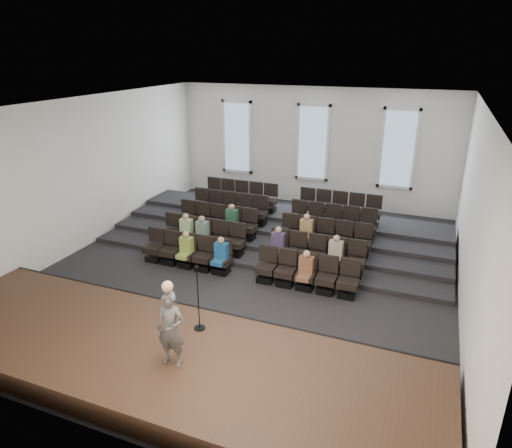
# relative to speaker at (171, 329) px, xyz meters

# --- Properties ---
(ground) EXTENTS (14.00, 14.00, 0.00)m
(ground) POSITION_rel_speaker_xyz_m (-0.51, 5.38, -1.30)
(ground) COLOR black
(ground) RESTS_ON ground
(ceiling) EXTENTS (12.00, 14.00, 0.02)m
(ceiling) POSITION_rel_speaker_xyz_m (-0.51, 5.38, 3.71)
(ceiling) COLOR white
(ceiling) RESTS_ON ground
(wall_back) EXTENTS (12.00, 0.04, 5.00)m
(wall_back) POSITION_rel_speaker_xyz_m (-0.51, 12.40, 1.20)
(wall_back) COLOR white
(wall_back) RESTS_ON ground
(wall_front) EXTENTS (12.00, 0.04, 5.00)m
(wall_front) POSITION_rel_speaker_xyz_m (-0.51, -1.64, 1.20)
(wall_front) COLOR white
(wall_front) RESTS_ON ground
(wall_left) EXTENTS (0.04, 14.00, 5.00)m
(wall_left) POSITION_rel_speaker_xyz_m (-6.53, 5.38, 1.20)
(wall_left) COLOR white
(wall_left) RESTS_ON ground
(wall_right) EXTENTS (0.04, 14.00, 5.00)m
(wall_right) POSITION_rel_speaker_xyz_m (5.51, 5.38, 1.20)
(wall_right) COLOR white
(wall_right) RESTS_ON ground
(stage) EXTENTS (11.80, 3.60, 0.50)m
(stage) POSITION_rel_speaker_xyz_m (-0.51, 0.28, -1.05)
(stage) COLOR #3E281A
(stage) RESTS_ON ground
(stage_lip) EXTENTS (11.80, 0.06, 0.52)m
(stage_lip) POSITION_rel_speaker_xyz_m (-0.51, 2.05, -1.05)
(stage_lip) COLOR black
(stage_lip) RESTS_ON ground
(risers) EXTENTS (11.80, 4.80, 0.60)m
(risers) POSITION_rel_speaker_xyz_m (-0.51, 8.55, -1.10)
(risers) COLOR black
(risers) RESTS_ON ground
(seating_rows) EXTENTS (6.80, 4.70, 1.67)m
(seating_rows) POSITION_rel_speaker_xyz_m (-0.51, 6.92, -0.62)
(seating_rows) COLOR black
(seating_rows) RESTS_ON ground
(windows) EXTENTS (8.44, 0.10, 3.24)m
(windows) POSITION_rel_speaker_xyz_m (-0.51, 12.33, 1.40)
(windows) COLOR white
(windows) RESTS_ON wall_back
(audience) EXTENTS (5.45, 2.64, 1.10)m
(audience) POSITION_rel_speaker_xyz_m (-0.73, 5.72, -0.49)
(audience) COLOR #8CA943
(audience) RESTS_ON seating_rows
(speaker) EXTENTS (0.61, 0.42, 1.60)m
(speaker) POSITION_rel_speaker_xyz_m (0.00, 0.00, 0.00)
(speaker) COLOR #555250
(speaker) RESTS_ON stage
(mic_stand) EXTENTS (0.27, 0.27, 1.59)m
(mic_stand) POSITION_rel_speaker_xyz_m (-0.08, 1.26, -0.33)
(mic_stand) COLOR black
(mic_stand) RESTS_ON stage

